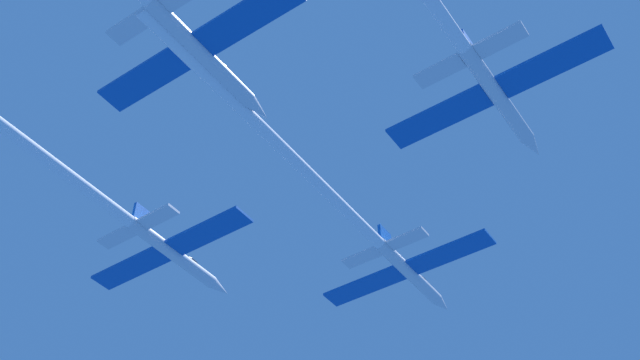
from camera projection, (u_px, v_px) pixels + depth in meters
name	position (u px, v px, depth m)	size (l,w,h in m)	color
jet_lead	(348.00, 212.00, 78.13)	(19.74, 49.29, 3.27)	silver
jet_left_wing	(99.00, 198.00, 75.04)	(19.74, 45.25, 3.27)	silver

